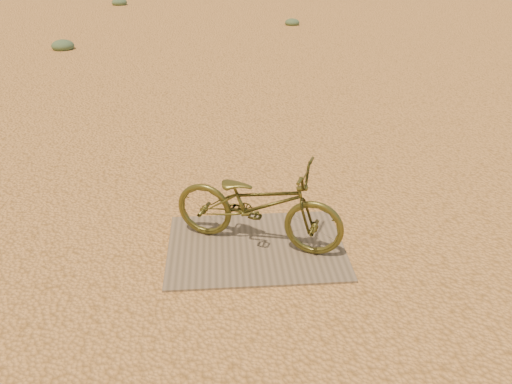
{
  "coord_description": "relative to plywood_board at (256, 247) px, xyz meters",
  "views": [
    {
      "loc": [
        -0.52,
        -4.33,
        2.66
      ],
      "look_at": [
        -0.22,
        -0.45,
        0.6
      ],
      "focal_mm": 35.0,
      "sensor_mm": 36.0,
      "label": 1
    }
  ],
  "objects": [
    {
      "name": "kale_c",
      "position": [
        -4.02,
        17.0,
        -0.01
      ],
      "size": [
        0.59,
        0.59,
        0.32
      ],
      "primitive_type": "ellipsoid",
      "color": "#4E6B48",
      "rests_on": "ground"
    },
    {
      "name": "kale_a",
      "position": [
        -4.1,
        9.0,
        -0.01
      ],
      "size": [
        0.54,
        0.54,
        0.3
      ],
      "primitive_type": "ellipsoid",
      "color": "#4E6B48",
      "rests_on": "ground"
    },
    {
      "name": "kale_b",
      "position": [
        2.04,
        12.03,
        -0.01
      ],
      "size": [
        0.45,
        0.45,
        0.25
      ],
      "primitive_type": "ellipsoid",
      "color": "#4E6B48",
      "rests_on": "ground"
    },
    {
      "name": "ground",
      "position": [
        0.22,
        0.45,
        -0.01
      ],
      "size": [
        120.0,
        120.0,
        0.0
      ],
      "primitive_type": "plane",
      "color": "#E0A054",
      "rests_on": "ground"
    },
    {
      "name": "plywood_board",
      "position": [
        0.0,
        0.0,
        0.0
      ],
      "size": [
        1.65,
        1.18,
        0.02
      ],
      "primitive_type": "cube",
      "color": "#73644C",
      "rests_on": "ground"
    },
    {
      "name": "bicycle",
      "position": [
        0.02,
        0.06,
        0.43
      ],
      "size": [
        1.69,
        1.12,
        0.84
      ],
      "primitive_type": "imported",
      "rotation": [
        0.0,
        0.0,
        1.18
      ],
      "color": "#4B4A1B",
      "rests_on": "plywood_board"
    }
  ]
}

